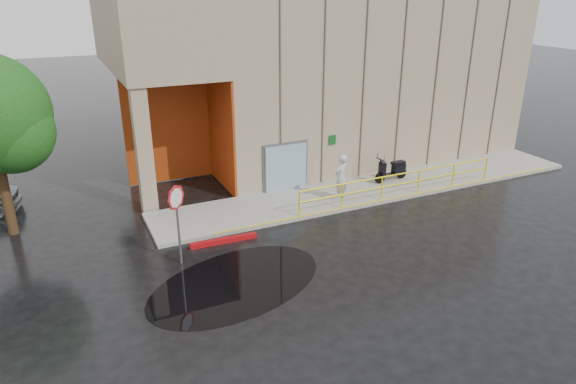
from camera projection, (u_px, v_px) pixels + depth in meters
name	position (u px, v px, depth m)	size (l,w,h in m)	color
ground	(353.00, 252.00, 17.52)	(120.00, 120.00, 0.00)	black
sidewalk	(376.00, 188.00, 22.84)	(20.00, 3.00, 0.15)	gray
building	(329.00, 72.00, 27.17)	(20.00, 10.17, 8.00)	gray
guardrail	(400.00, 184.00, 21.57)	(9.56, 0.06, 1.03)	yellow
person	(341.00, 177.00, 21.09)	(0.71, 0.47, 1.95)	#BBBBC0
scooter	(392.00, 164.00, 23.20)	(1.81, 0.73, 1.38)	black
stop_sign	(177.00, 208.00, 16.05)	(0.64, 0.58, 2.75)	slate
red_curb	(224.00, 241.00, 18.10)	(2.40, 0.18, 0.18)	#990A0D
puddle	(237.00, 283.00, 15.69)	(5.88, 3.62, 0.01)	black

